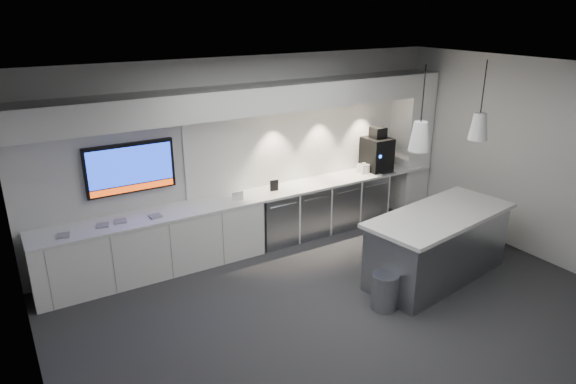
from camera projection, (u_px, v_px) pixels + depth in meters
floor at (340, 308)px, 6.68m from camera, size 7.00×7.00×0.00m
ceiling at (350, 73)px, 5.65m from camera, size 7.00×7.00×0.00m
wall_back at (250, 152)px, 8.17m from camera, size 7.00×0.00×7.00m
wall_front at (531, 294)px, 4.15m from camera, size 7.00×0.00×7.00m
wall_left at (22, 274)px, 4.46m from camera, size 0.00×7.00×7.00m
wall_right at (527, 158)px, 7.86m from camera, size 0.00×7.00×7.00m
back_counter at (260, 195)px, 8.12m from camera, size 6.80×0.65×0.04m
left_base_cabinets at (154, 246)px, 7.43m from camera, size 3.30×0.63×0.86m
fridge_unit_a at (274, 218)px, 8.40m from camera, size 0.60×0.61×0.85m
fridge_unit_b at (306, 211)px, 8.71m from camera, size 0.60×0.61×0.85m
fridge_unit_c at (336, 204)px, 9.01m from camera, size 0.60×0.61×0.85m
fridge_unit_d at (364, 197)px, 9.32m from camera, size 0.60×0.61×0.85m
backsplash at (313, 140)px, 8.72m from camera, size 4.60×0.03×1.30m
soffit at (257, 99)px, 7.62m from camera, size 6.90×0.60×0.40m
column at (410, 143)px, 9.56m from camera, size 0.55×0.55×2.60m
wall_tv at (130, 168)px, 7.19m from camera, size 1.25×0.07×0.72m
island at (438, 245)px, 7.30m from camera, size 2.45×1.34×0.99m
bin at (385, 291)px, 6.60m from camera, size 0.36×0.36×0.48m
coffee_machine at (377, 152)px, 9.20m from camera, size 0.44×0.61×0.78m
sign_black at (274, 185)px, 8.21m from camera, size 0.14×0.04×0.18m
sign_white at (238, 196)px, 7.81m from camera, size 0.18×0.03×0.14m
cup_cluster at (366, 168)px, 9.14m from camera, size 0.29×0.18×0.16m
tray_a at (63, 235)px, 6.61m from camera, size 0.19×0.19×0.02m
tray_b at (103, 225)px, 6.92m from camera, size 0.20×0.20×0.02m
tray_c at (121, 221)px, 7.05m from camera, size 0.18×0.18×0.02m
tray_d at (155, 216)px, 7.22m from camera, size 0.17×0.17×0.02m
pendant_left at (420, 136)px, 6.46m from camera, size 0.26×0.26×1.07m
pendant_right at (479, 126)px, 7.00m from camera, size 0.26×0.26×1.07m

